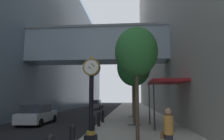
# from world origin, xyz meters

# --- Properties ---
(ground_plane) EXTENTS (110.00, 110.00, 0.00)m
(ground_plane) POSITION_xyz_m (0.00, 27.00, 0.00)
(ground_plane) COLOR black
(ground_plane) RESTS_ON ground
(sidewalk_right) EXTENTS (6.45, 80.00, 0.14)m
(sidewalk_right) POSITION_xyz_m (3.22, 30.00, 0.07)
(sidewalk_right) COLOR #9E998E
(sidewalk_right) RESTS_ON ground
(building_block_left) EXTENTS (23.70, 80.00, 24.72)m
(building_block_left) POSITION_xyz_m (-12.34, 29.90, 12.31)
(building_block_left) COLOR slate
(building_block_left) RESTS_ON ground
(building_block_right) EXTENTS (9.00, 80.00, 35.36)m
(building_block_right) POSITION_xyz_m (10.95, 30.00, 17.68)
(building_block_right) COLOR gray
(building_block_right) RESTS_ON ground
(street_clock) EXTENTS (0.84, 0.55, 4.12)m
(street_clock) POSITION_xyz_m (0.74, 7.72, 2.39)
(street_clock) COLOR black
(street_clock) RESTS_ON sidewalk_right
(bollard_second) EXTENTS (0.25, 0.25, 1.05)m
(bollard_second) POSITION_xyz_m (0.31, 6.13, 0.69)
(bollard_second) COLOR black
(bollard_second) RESTS_ON sidewalk_right
(bollard_fourth) EXTENTS (0.25, 0.25, 1.05)m
(bollard_fourth) POSITION_xyz_m (0.31, 10.78, 0.69)
(bollard_fourth) COLOR black
(bollard_fourth) RESTS_ON sidewalk_right
(bollard_fifth) EXTENTS (0.25, 0.25, 1.05)m
(bollard_fifth) POSITION_xyz_m (0.31, 13.10, 0.69)
(bollard_fifth) COLOR black
(bollard_fifth) RESTS_ON sidewalk_right
(bollard_sixth) EXTENTS (0.25, 0.25, 1.05)m
(bollard_sixth) POSITION_xyz_m (0.31, 15.43, 0.69)
(bollard_sixth) COLOR black
(bollard_sixth) RESTS_ON sidewalk_right
(street_tree_near) EXTENTS (2.08, 2.08, 5.51)m
(street_tree_near) POSITION_xyz_m (2.92, 7.77, 4.41)
(street_tree_near) COLOR #333335
(street_tree_near) RESTS_ON sidewalk_right
(street_tree_mid_near) EXTENTS (2.65, 2.65, 5.99)m
(street_tree_mid_near) POSITION_xyz_m (2.92, 14.10, 4.59)
(street_tree_mid_near) COLOR #333335
(street_tree_mid_near) RESTS_ON sidewalk_right
(street_tree_mid_far) EXTENTS (2.41, 2.41, 6.32)m
(street_tree_mid_far) POSITION_xyz_m (2.92, 20.43, 5.04)
(street_tree_mid_far) COLOR #333335
(street_tree_mid_far) RESTS_ON sidewalk_right
(pedestrian_walking) EXTENTS (0.52, 0.48, 1.72)m
(pedestrian_walking) POSITION_xyz_m (3.92, 5.42, 1.05)
(pedestrian_walking) COLOR #23232D
(pedestrian_walking) RESTS_ON sidewalk_right
(storefront_awning) EXTENTS (2.40, 3.60, 3.30)m
(storefront_awning) POSITION_xyz_m (5.21, 13.03, 3.28)
(storefront_awning) COLOR maroon
(storefront_awning) RESTS_ON sidewalk_right
(car_grey_near) EXTENTS (2.01, 4.52, 1.70)m
(car_grey_near) POSITION_xyz_m (-3.81, 37.38, 0.82)
(car_grey_near) COLOR slate
(car_grey_near) RESTS_ON ground
(car_silver_mid) EXTENTS (2.17, 4.68, 1.61)m
(car_silver_mid) POSITION_xyz_m (-5.13, 14.84, 0.79)
(car_silver_mid) COLOR #B7BABF
(car_silver_mid) RESTS_ON ground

